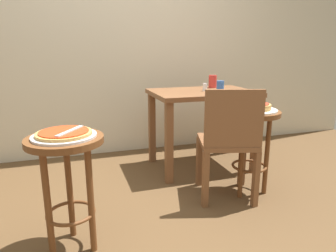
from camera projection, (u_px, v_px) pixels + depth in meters
name	position (u px, v px, depth m)	size (l,w,h in m)	color
ground_plane	(168.00, 228.00, 1.93)	(6.00, 6.00, 0.00)	brown
back_wall	(118.00, 9.00, 3.09)	(6.00, 0.10, 3.00)	beige
stool_foreground	(67.00, 167.00, 1.63)	(0.41, 0.41, 0.66)	brown
serving_plate_foreground	(64.00, 136.00, 1.59)	(0.33, 0.33, 0.01)	silver
pizza_foreground	(64.00, 133.00, 1.58)	(0.29, 0.29, 0.02)	tan
stool_middle	(251.00, 132.00, 2.31)	(0.41, 0.41, 0.66)	brown
serving_plate_middle	(253.00, 110.00, 2.27)	(0.35, 0.35, 0.01)	white
pizza_middle	(253.00, 106.00, 2.26)	(0.26, 0.26, 0.05)	tan
dining_table	(203.00, 104.00, 2.82)	(0.93, 0.64, 0.73)	brown
cup_near_edge	(220.00, 86.00, 2.73)	(0.07, 0.07, 0.10)	#3360B2
cup_far_edge	(213.00, 81.00, 3.00)	(0.08, 0.08, 0.12)	red
condiment_shaker	(205.00, 87.00, 2.76)	(0.04, 0.04, 0.07)	white
wooden_chair	(229.00, 140.00, 2.20)	(0.50, 0.50, 0.85)	brown
pizza_server_knife	(70.00, 131.00, 1.57)	(0.22, 0.02, 0.01)	silver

